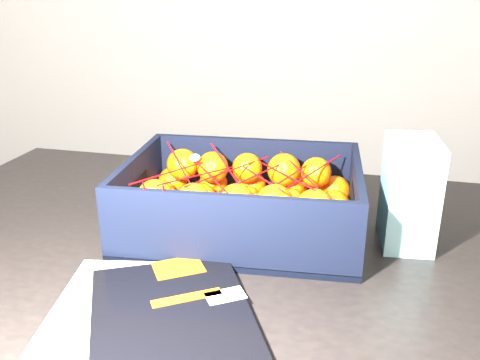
# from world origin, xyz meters

# --- Properties ---
(table) EXTENTS (1.26, 0.89, 0.75)m
(table) POSITION_xyz_m (0.10, 0.08, 0.65)
(table) COLOR black
(table) RESTS_ON ground
(magazine_stack) EXTENTS (0.33, 0.34, 0.02)m
(magazine_stack) POSITION_xyz_m (0.10, -0.19, 0.76)
(magazine_stack) COLOR silver
(magazine_stack) RESTS_ON table
(produce_crate) EXTENTS (0.42, 0.31, 0.13)m
(produce_crate) POSITION_xyz_m (0.18, 0.11, 0.79)
(produce_crate) COLOR #8C6240
(produce_crate) RESTS_ON table
(clementine_heap) EXTENTS (0.40, 0.29, 0.11)m
(clementine_heap) POSITION_xyz_m (0.18, 0.11, 0.81)
(clementine_heap) COLOR #F15205
(clementine_heap) RESTS_ON produce_crate
(mesh_net) EXTENTS (0.35, 0.28, 0.09)m
(mesh_net) POSITION_xyz_m (0.17, 0.10, 0.86)
(mesh_net) COLOR #BF070C
(mesh_net) RESTS_ON clementine_heap
(retail_carton) EXTENTS (0.09, 0.13, 0.19)m
(retail_carton) POSITION_xyz_m (0.47, 0.11, 0.84)
(retail_carton) COLOR white
(retail_carton) RESTS_ON table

